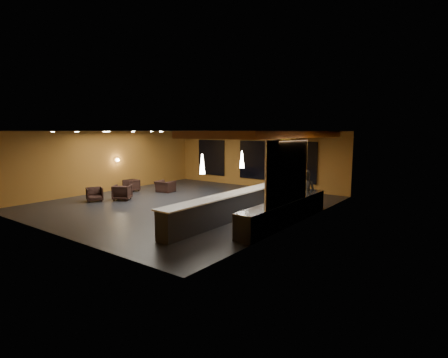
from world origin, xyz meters
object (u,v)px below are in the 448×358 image
Objects in this scene: staff_c at (305,189)px; bar_stool_4 at (261,192)px; armchair_c at (131,185)px; armchair_d at (165,186)px; pendant_2 at (272,156)px; bar_stool_1 at (191,211)px; bar_counter at (235,206)px; column at (287,166)px; bar_stool_3 at (240,198)px; pendant_1 at (242,159)px; armchair_a at (95,194)px; armchair_b at (122,192)px; bar_stool_2 at (218,202)px; staff_a at (279,192)px; prep_counter at (285,212)px; staff_b at (294,191)px; bar_stool_0 at (160,220)px; pendant_0 at (202,164)px.

staff_c is 2.16× the size of bar_stool_4.
armchair_c is 0.78× the size of armchair_d.
bar_stool_1 is (-0.92, -4.62, -1.87)m from pendant_2.
column is at bearing 90.00° from bar_counter.
bar_stool_1 is 3.21m from bar_stool_3.
bar_stool_1 is at bearing -98.38° from column.
pendant_1 reaches higher than armchair_d.
bar_stool_4 is (6.89, 4.72, 0.19)m from armchair_a.
armchair_b reaches higher than armchair_a.
column is at bearing 81.62° from bar_stool_1.
column is 6.41m from bar_stool_1.
bar_stool_2 is (5.90, 0.39, 0.15)m from armchair_b.
armchair_d is (0.87, 4.01, -0.03)m from armchair_a.
bar_stool_1 is at bearing -113.38° from pendant_1.
staff_a is 7.51m from armchair_d.
prep_counter is 7.80× the size of armchair_a.
staff_b is at bearing -50.27° from column.
staff_b reaches higher than bar_stool_2.
bar_stool_1 is at bearing -16.63° from armchair_c.
bar_stool_3 reaches higher than armchair_c.
pendant_1 reaches higher than bar_stool_3.
pendant_2 is at bearing -26.24° from bar_stool_4.
column reaches higher than armchair_d.
pendant_1 reaches higher than prep_counter.
staff_c is at bearing -41.45° from column.
armchair_c is 9.28m from bar_stool_0.
pendant_1 is at bearing -90.00° from column.
bar_stool_0 is (-2.30, -6.58, -0.41)m from staff_c.
armchair_b is 1.02× the size of bar_stool_4.
armchair_b is 2.58m from armchair_c.
staff_c is 10.24m from armchair_c.
bar_stool_0 is (-1.43, -5.77, -0.30)m from staff_a.
bar_stool_3 is (-2.82, 1.09, 0.06)m from prep_counter.
bar_stool_0 is at bearing -88.59° from bar_stool_3.
bar_counter is 1.79m from bar_stool_3.
pendant_0 is 2.12m from bar_stool_1.
armchair_d is (-6.76, -1.94, -1.43)m from column.
pendant_1 reaches higher than bar_stool_2.
bar_stool_4 is at bearing 144.01° from staff_a.
armchair_d is 8.57m from bar_stool_0.
bar_stool_4 is at bearing 133.73° from prep_counter.
prep_counter is 4.75m from column.
armchair_b is at bearing -162.38° from bar_stool_3.
pendant_0 reaches higher than bar_stool_3.
armchair_a is at bearing -169.11° from prep_counter.
bar_stool_0 is (7.80, -5.03, 0.15)m from armchair_c.
bar_stool_4 is at bearing 90.36° from bar_stool_0.
bar_stool_0 is (-0.70, -3.90, -1.85)m from pendant_1.
bar_stool_2 is at bearing -101.07° from column.
bar_stool_1 is (-2.92, -2.12, 0.05)m from prep_counter.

